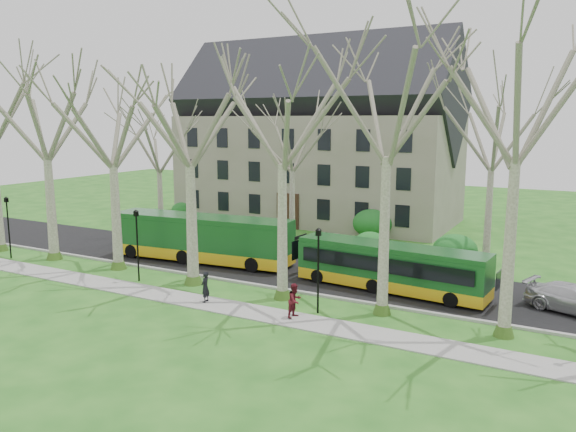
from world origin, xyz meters
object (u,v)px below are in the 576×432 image
Objects in this scene: bus_lead at (201,238)px; pedestrian_a at (205,287)px; sedan at (575,299)px; bus_follow at (390,267)px; pedestrian_b at (295,300)px.

bus_lead is 9.04m from pedestrian_a.
pedestrian_a reaches higher than sedan.
bus_lead is 13.60m from bus_follow.
sedan is at bearing 9.56° from bus_follow.
bus_follow is at bearing 122.58° from pedestrian_a.
sedan is at bearing 105.76° from pedestrian_a.
pedestrian_a is at bearing 102.47° from pedestrian_b.
bus_follow is (13.60, -0.34, -0.25)m from bus_lead.
pedestrian_a is (-17.39, -7.46, 0.13)m from sedan.
bus_lead reaches higher than sedan.
sedan is 2.91× the size of pedestrian_a.
bus_follow is 6.40× the size of pedestrian_b.
bus_lead is at bearing -148.97° from pedestrian_a.
sedan is 2.82× the size of pedestrian_b.
bus_lead is 1.19× the size of bus_follow.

